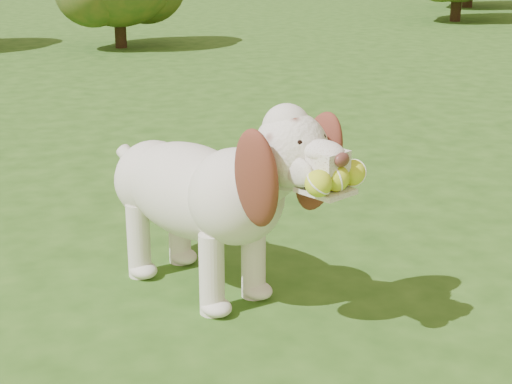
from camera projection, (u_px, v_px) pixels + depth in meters
name	position (u px, v px, depth m)	size (l,w,h in m)	color
ground	(356.00, 299.00, 3.32)	(80.00, 80.00, 0.00)	#244915
dog	(210.00, 188.00, 3.22)	(0.81, 1.34, 0.90)	silver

